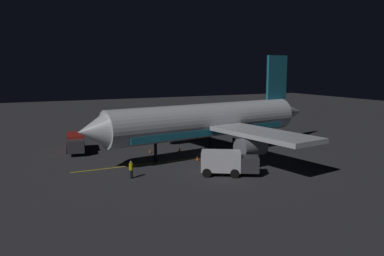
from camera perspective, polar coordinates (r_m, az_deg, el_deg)
ground_plane at (r=47.57m, az=2.18°, el=-4.12°), size 180.00×180.00×0.20m
apron_guide_stripe at (r=44.79m, az=-1.64°, el=-4.81°), size 0.42×25.27×0.01m
airliner at (r=47.14m, az=2.77°, el=1.00°), size 30.17×33.72×12.43m
baggage_truck at (r=50.96m, az=-17.10°, el=-2.16°), size 6.20×2.96×2.26m
catering_truck at (r=38.45m, az=5.26°, el=-5.26°), size 4.67×5.97×2.44m
ground_crew_worker at (r=37.71m, az=-9.13°, el=-6.19°), size 0.40×0.40×1.74m
traffic_cone_near_left at (r=44.39m, az=0.80°, el=-4.61°), size 0.50×0.50×0.55m
traffic_cone_near_right at (r=48.59m, az=-6.34°, el=-3.47°), size 0.50×0.50×0.55m
traffic_cone_under_wing at (r=49.09m, az=-1.88°, el=-3.29°), size 0.50×0.50×0.55m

